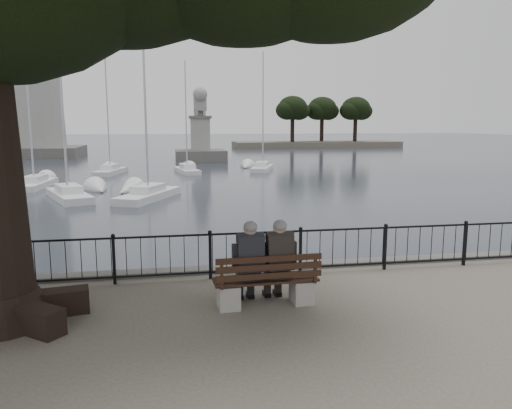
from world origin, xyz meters
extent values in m
cube|color=#4D4C4A|center=(0.00, 3.00, -0.50)|extent=(200.00, 0.40, 1.20)
plane|color=#1F252E|center=(0.00, 103.00, -1.00)|extent=(260.00, 260.00, 0.00)
cube|color=black|center=(0.00, 2.50, 0.98)|extent=(22.00, 0.04, 0.04)
cube|color=black|center=(0.00, 2.50, 0.15)|extent=(22.00, 0.04, 0.04)
cube|color=gray|center=(-0.83, 0.73, 0.22)|extent=(0.39, 0.50, 0.44)
cube|color=gray|center=(0.57, 0.78, 0.22)|extent=(0.39, 0.50, 0.44)
cube|color=black|center=(-0.13, 0.75, 0.48)|extent=(1.95, 0.61, 0.04)
cube|color=black|center=(-0.12, 0.46, 0.80)|extent=(1.93, 0.11, 0.43)
cube|color=black|center=(-0.44, 0.75, 0.61)|extent=(0.40, 0.34, 0.26)
cube|color=black|center=(-0.43, 0.64, 1.02)|extent=(0.48, 0.27, 0.64)
sphere|color=tan|center=(-0.43, 0.68, 1.47)|extent=(0.25, 0.25, 0.25)
ellipsoid|color=slate|center=(-0.43, 0.65, 1.50)|extent=(0.26, 0.26, 0.22)
cube|color=black|center=(-0.45, 1.06, 0.24)|extent=(0.36, 0.48, 0.48)
cube|color=black|center=(0.11, 0.77, 0.61)|extent=(0.40, 0.34, 0.26)
cube|color=black|center=(0.11, 0.66, 1.02)|extent=(0.48, 0.27, 0.64)
sphere|color=tan|center=(0.11, 0.70, 1.47)|extent=(0.25, 0.25, 0.25)
ellipsoid|color=slate|center=(0.11, 0.67, 1.50)|extent=(0.26, 0.26, 0.22)
cube|color=black|center=(0.10, 1.08, 0.24)|extent=(0.36, 0.48, 0.48)
cone|color=black|center=(-4.71, 0.79, 0.27)|extent=(1.87, 1.87, 0.55)
cube|color=#4D4C4A|center=(-18.00, 62.00, -0.40)|extent=(9.95, 9.95, 1.40)
cone|color=gray|center=(-18.00, 62.00, 11.94)|extent=(6.37, 6.37, 23.89)
cube|color=#4D4C4A|center=(2.00, 50.00, -0.40)|extent=(5.66, 5.66, 1.40)
cube|color=gray|center=(2.00, 50.00, 1.99)|extent=(2.07, 2.45, 3.77)
cube|color=#4D4C4A|center=(2.00, 50.00, 4.02)|extent=(2.45, 2.82, 0.30)
cube|color=gray|center=(2.00, 50.28, 4.83)|extent=(1.23, 2.07, 1.32)
cube|color=gray|center=(2.00, 49.34, 5.49)|extent=(1.41, 0.94, 1.51)
sphere|color=gray|center=(2.00, 48.96, 6.53)|extent=(1.60, 1.60, 1.60)
cube|color=silver|center=(-7.47, 21.97, -0.90)|extent=(3.58, 5.90, 0.64)
cube|color=silver|center=(-7.47, 21.97, -0.40)|extent=(1.94, 2.60, 0.48)
cylinder|color=#B7B9C8|center=(-7.47, 21.65, 4.77)|extent=(0.13, 0.13, 10.74)
cube|color=silver|center=(-2.95, 21.17, -0.90)|extent=(3.84, 5.94, 0.64)
cube|color=silver|center=(-2.95, 21.17, -0.40)|extent=(2.04, 2.63, 0.48)
cylinder|color=#B7B9C8|center=(-2.95, 20.85, 5.64)|extent=(0.13, 0.13, 12.49)
cube|color=silver|center=(-10.72, 27.94, -0.90)|extent=(1.94, 5.58, 0.61)
cube|color=silver|center=(-10.72, 27.94, -0.40)|extent=(1.29, 2.31, 0.46)
cylinder|color=#B7B9C8|center=(-10.72, 27.64, 4.71)|extent=(0.12, 0.12, 10.61)
cube|color=silver|center=(-0.12, 36.50, -0.90)|extent=(2.25, 5.25, 0.56)
cube|color=silver|center=(-0.12, 36.50, -0.40)|extent=(1.37, 2.22, 0.42)
cylinder|color=#B7B9C8|center=(-0.12, 36.22, 4.01)|extent=(0.11, 0.11, 9.22)
cube|color=silver|center=(6.86, 37.52, -0.90)|extent=(3.15, 5.52, 0.59)
cube|color=silver|center=(6.86, 37.52, -0.40)|extent=(1.74, 2.41, 0.44)
cylinder|color=#B7B9C8|center=(6.86, 37.22, 4.53)|extent=(0.12, 0.12, 10.26)
cube|color=silver|center=(-6.69, 36.77, -0.90)|extent=(2.62, 5.44, 0.58)
cube|color=silver|center=(-6.69, 36.77, -0.40)|extent=(1.53, 2.33, 0.44)
cylinder|color=#B7B9C8|center=(-6.69, 36.48, 5.34)|extent=(0.12, 0.12, 11.88)
cube|color=#544E45|center=(25.00, 80.00, -0.50)|extent=(30.00, 8.00, 1.20)
cylinder|color=black|center=(20.00, 78.00, 2.00)|extent=(0.70, 0.70, 4.00)
ellipsoid|color=black|center=(20.00, 78.00, 6.00)|extent=(5.20, 5.20, 4.16)
cylinder|color=black|center=(26.00, 80.00, 2.00)|extent=(0.70, 0.70, 4.00)
ellipsoid|color=black|center=(26.00, 80.00, 6.00)|extent=(5.20, 5.20, 4.16)
cylinder|color=black|center=(32.00, 79.00, 2.00)|extent=(0.70, 0.70, 4.00)
ellipsoid|color=black|center=(32.00, 79.00, 6.00)|extent=(5.20, 5.20, 4.16)
camera|label=1|loc=(-1.86, -7.89, 3.32)|focal=35.00mm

